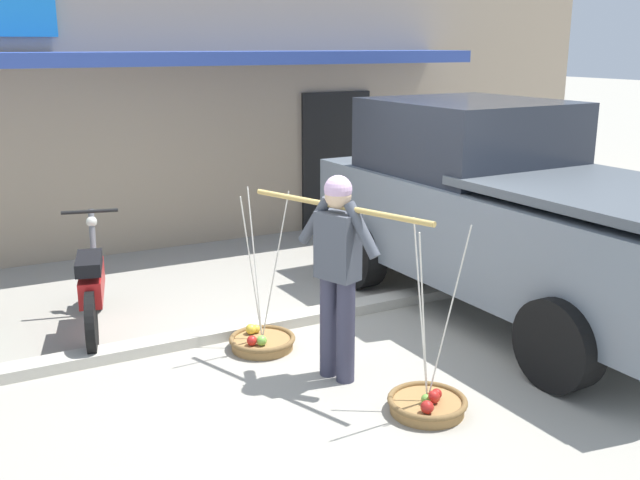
% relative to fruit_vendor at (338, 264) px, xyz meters
% --- Properties ---
extents(ground_plane, '(90.00, 90.00, 0.00)m').
position_rel_fruit_vendor_xyz_m(ground_plane, '(0.09, 0.54, -0.98)').
color(ground_plane, '#9E998C').
extents(sidewalk_curb, '(20.00, 0.24, 0.10)m').
position_rel_fruit_vendor_xyz_m(sidewalk_curb, '(0.09, 1.24, -0.93)').
color(sidewalk_curb, '#BAB4A5').
rests_on(sidewalk_curb, ground).
extents(fruit_vendor, '(0.67, 1.68, 1.70)m').
position_rel_fruit_vendor_xyz_m(fruit_vendor, '(0.00, 0.00, 0.00)').
color(fruit_vendor, '#38384C').
rests_on(fruit_vendor, ground).
extents(fruit_basket_left_side, '(0.60, 0.60, 1.45)m').
position_rel_fruit_vendor_xyz_m(fruit_basket_left_side, '(-0.32, 0.83, -0.90)').
color(fruit_basket_left_side, '#9E7542').
rests_on(fruit_basket_left_side, ground).
extents(fruit_basket_right_side, '(0.60, 0.60, 1.45)m').
position_rel_fruit_vendor_xyz_m(fruit_basket_right_side, '(0.31, -0.84, -0.90)').
color(fruit_basket_right_side, '#9E7542').
rests_on(fruit_basket_right_side, ground).
extents(motorcycle_second_in_row, '(0.62, 1.79, 1.09)m').
position_rel_fruit_vendor_xyz_m(motorcycle_second_in_row, '(-1.56, 1.97, -0.53)').
color(motorcycle_second_in_row, black).
rests_on(motorcycle_second_in_row, ground).
extents(parked_truck, '(2.28, 4.76, 2.10)m').
position_rel_fruit_vendor_xyz_m(parked_truck, '(2.35, 0.64, 0.05)').
color(parked_truck, slate).
rests_on(parked_truck, ground).
extents(storefront_building, '(13.00, 6.00, 4.20)m').
position_rel_fruit_vendor_xyz_m(storefront_building, '(0.54, 7.03, 1.12)').
color(storefront_building, tan).
rests_on(storefront_building, ground).
extents(wooden_crate, '(0.44, 0.36, 0.32)m').
position_rel_fruit_vendor_xyz_m(wooden_crate, '(1.96, 2.63, -0.82)').
color(wooden_crate, olive).
rests_on(wooden_crate, ground).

